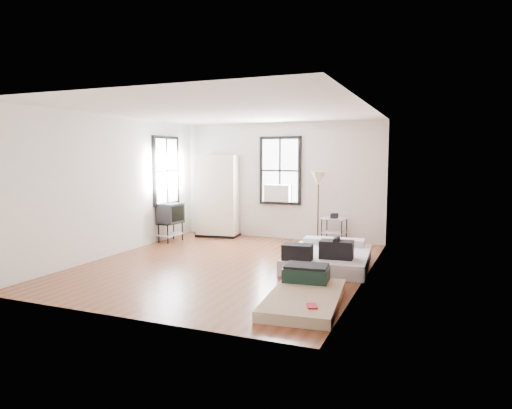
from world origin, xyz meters
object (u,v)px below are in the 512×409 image
at_px(mattress_bare, 305,292).
at_px(tv_stand, 171,215).
at_px(mattress_main, 328,257).
at_px(side_table, 334,223).
at_px(wardrobe, 218,196).
at_px(floor_lamp, 318,182).

bearing_deg(mattress_bare, tv_stand, 137.88).
distance_m(mattress_main, side_table, 2.20).
distance_m(wardrobe, tv_stand, 1.34).
height_order(wardrobe, side_table, wardrobe).
distance_m(side_table, floor_lamp, 1.00).
distance_m(mattress_main, tv_stand, 4.11).
height_order(wardrobe, tv_stand, wardrobe).
relative_size(mattress_main, wardrobe, 1.02).
xyz_separation_m(floor_lamp, tv_stand, (-3.24, -1.08, -0.77)).
bearing_deg(floor_lamp, mattress_bare, -77.94).
height_order(mattress_main, wardrobe, wardrobe).
bearing_deg(mattress_bare, wardrobe, 124.12).
bearing_deg(floor_lamp, wardrobe, 180.00).
xyz_separation_m(mattress_bare, tv_stand, (-4.13, 3.06, 0.53)).
height_order(floor_lamp, tv_stand, floor_lamp).
height_order(mattress_main, side_table, side_table).
height_order(mattress_bare, floor_lamp, floor_lamp).
bearing_deg(wardrobe, mattress_main, -39.97).
distance_m(mattress_bare, side_table, 4.26).
bearing_deg(wardrobe, mattress_bare, -57.91).
bearing_deg(floor_lamp, mattress_main, -70.88).
height_order(side_table, floor_lamp, floor_lamp).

